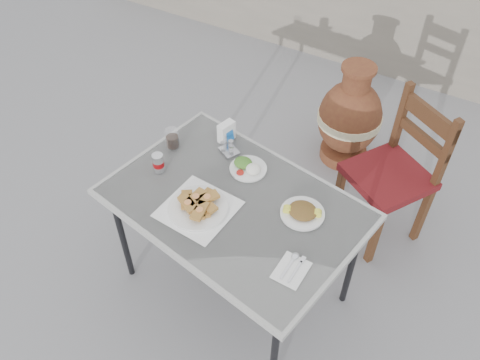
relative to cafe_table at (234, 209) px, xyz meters
The scene contains 13 objects.
ground 0.66m from the cafe_table, 14.04° to the right, with size 80.00×80.00×0.00m, color slate.
cafe_table is the anchor object (origin of this frame).
pide_plate 0.18m from the cafe_table, 134.33° to the right, with size 0.32×0.32×0.06m.
salad_rice_plate 0.23m from the cafe_table, 102.18° to the left, with size 0.18×0.18×0.04m.
salad_chopped_plate 0.32m from the cafe_table, 15.80° to the left, with size 0.20×0.20×0.04m.
soda_can 0.42m from the cafe_table, behind, with size 0.05×0.05×0.10m.
cola_glass 0.49m from the cafe_table, 159.07° to the left, with size 0.07×0.07×0.10m.
napkin_holder 0.43m from the cafe_table, 125.10° to the left, with size 0.07×0.10×0.11m.
condiment_caddy 0.34m from the cafe_table, 124.47° to the left, with size 0.12×0.11×0.07m.
cutlery_napkin 0.43m from the cafe_table, 26.86° to the right, with size 0.12×0.16×0.01m.
chair 0.97m from the cafe_table, 55.49° to the left, with size 0.54×0.54×0.89m.
terracotta_urn 1.30m from the cafe_table, 84.36° to the left, with size 0.41×0.41×0.72m.
back_wall 2.46m from the cafe_table, 86.17° to the left, with size 6.00×0.25×1.20m, color gray.
Camera 1 is at (0.61, -1.26, 2.39)m, focal length 38.00 mm.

